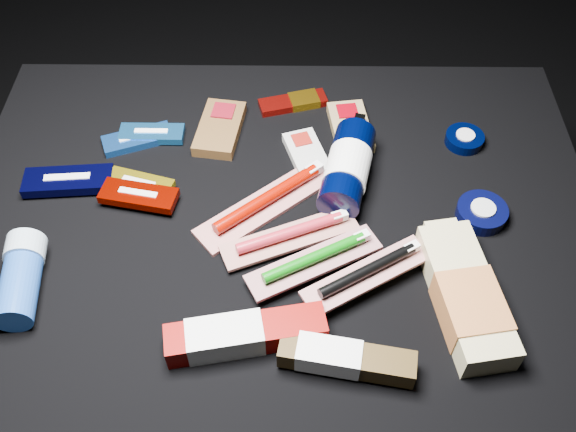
{
  "coord_description": "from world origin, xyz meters",
  "views": [
    {
      "loc": [
        0.02,
        -0.59,
        1.16
      ],
      "look_at": [
        0.01,
        0.01,
        0.42
      ],
      "focal_mm": 40.0,
      "sensor_mm": 36.0,
      "label": 1
    }
  ],
  "objects_px": {
    "bodywash_bottle": "(466,297)",
    "deodorant_stick": "(21,278)",
    "toothpaste_carton_red": "(239,336)",
    "lotion_bottle": "(348,168)"
  },
  "relations": [
    {
      "from": "bodywash_bottle",
      "to": "deodorant_stick",
      "type": "bearing_deg",
      "value": 168.34
    },
    {
      "from": "bodywash_bottle",
      "to": "toothpaste_carton_red",
      "type": "relative_size",
      "value": 1.09
    },
    {
      "from": "lotion_bottle",
      "to": "toothpaste_carton_red",
      "type": "height_order",
      "value": "lotion_bottle"
    },
    {
      "from": "deodorant_stick",
      "to": "toothpaste_carton_red",
      "type": "xyz_separation_m",
      "value": [
        0.3,
        -0.08,
        -0.01
      ]
    },
    {
      "from": "toothpaste_carton_red",
      "to": "deodorant_stick",
      "type": "bearing_deg",
      "value": 154.53
    },
    {
      "from": "lotion_bottle",
      "to": "deodorant_stick",
      "type": "relative_size",
      "value": 1.53
    },
    {
      "from": "bodywash_bottle",
      "to": "deodorant_stick",
      "type": "xyz_separation_m",
      "value": [
        -0.6,
        0.02,
        0.0
      ]
    },
    {
      "from": "lotion_bottle",
      "to": "toothpaste_carton_red",
      "type": "xyz_separation_m",
      "value": [
        -0.15,
        -0.29,
        -0.01
      ]
    },
    {
      "from": "deodorant_stick",
      "to": "lotion_bottle",
      "type": "bearing_deg",
      "value": 17.38
    },
    {
      "from": "bodywash_bottle",
      "to": "deodorant_stick",
      "type": "relative_size",
      "value": 1.67
    }
  ]
}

